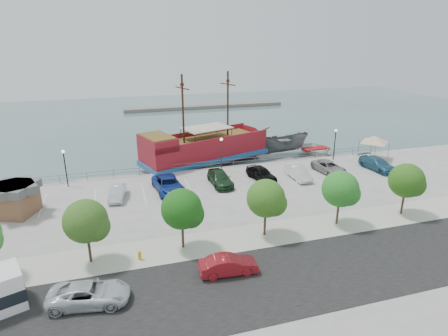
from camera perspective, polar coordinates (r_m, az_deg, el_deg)
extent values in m
plane|color=#415C5D|center=(41.62, 2.12, -4.64)|extent=(160.00, 160.00, 0.00)
cube|color=gray|center=(25.49, 18.68, -22.28)|extent=(100.00, 58.00, 1.20)
cube|color=black|center=(28.36, 12.93, -15.33)|extent=(100.00, 8.00, 0.04)
cube|color=#BAB89F|center=(32.86, 7.81, -9.79)|extent=(100.00, 4.00, 0.05)
cylinder|color=slate|center=(47.87, -0.84, 1.13)|extent=(50.00, 0.06, 0.06)
cylinder|color=slate|center=(48.00, -0.84, 0.68)|extent=(50.00, 0.06, 0.06)
cube|color=slate|center=(95.11, -2.85, 9.33)|extent=(40.00, 3.00, 0.80)
cube|color=maroon|center=(52.08, -2.87, 2.79)|extent=(18.44, 10.89, 2.86)
cube|color=#1B599A|center=(52.35, -2.86, 1.81)|extent=(18.86, 11.31, 0.66)
cone|color=maroon|center=(57.67, 5.27, 4.37)|extent=(5.04, 6.14, 5.28)
cube|color=maroon|center=(48.15, -10.11, 3.85)|extent=(4.90, 6.27, 1.54)
cube|color=brown|center=(47.94, -10.16, 4.80)|extent=(4.55, 5.79, 0.13)
cube|color=brown|center=(51.96, -2.39, 4.46)|extent=(15.11, 9.20, 0.17)
cube|color=maroon|center=(53.77, -4.44, 5.29)|extent=(16.74, 5.89, 0.77)
cube|color=maroon|center=(49.46, -1.25, 4.10)|extent=(16.74, 5.89, 0.77)
cylinder|color=#382111|center=(52.84, 0.58, 9.68)|extent=(0.34, 0.34, 9.02)
cylinder|color=#382111|center=(49.04, -6.27, 8.80)|extent=(0.34, 0.34, 9.02)
cylinder|color=#382111|center=(52.45, 0.59, 12.64)|extent=(1.21, 3.17, 0.15)
cylinder|color=#382111|center=(48.61, -6.39, 11.99)|extent=(1.21, 3.17, 0.15)
cube|color=beige|center=(51.40, -2.72, 6.12)|extent=(7.39, 6.02, 0.13)
cylinder|color=#382111|center=(57.83, 5.89, 5.75)|extent=(2.65, 1.05, 0.65)
imported|color=#595B5D|center=(57.25, 9.16, 3.45)|extent=(7.63, 2.99, 2.93)
imported|color=silver|center=(57.84, 13.77, 2.55)|extent=(5.61, 7.51, 1.48)
cube|color=gray|center=(48.18, -17.46, -1.88)|extent=(7.03, 2.10, 0.40)
cube|color=#6C675C|center=(52.70, 8.23, 0.63)|extent=(6.61, 3.71, 0.36)
cube|color=#68645E|center=(55.20, 13.54, 1.20)|extent=(8.02, 3.20, 0.45)
cube|color=brown|center=(40.41, -29.21, -4.63)|extent=(4.25, 4.25, 2.38)
cube|color=#535353|center=(39.91, -29.55, -2.71)|extent=(4.82, 4.82, 0.76)
cylinder|color=slate|center=(55.73, 19.82, 2.84)|extent=(0.08, 0.08, 2.33)
cylinder|color=slate|center=(57.30, 22.11, 2.99)|extent=(0.08, 0.08, 2.33)
cylinder|color=slate|center=(53.58, 21.42, 2.00)|extent=(0.08, 0.08, 2.33)
cylinder|color=slate|center=(55.20, 23.75, 2.18)|extent=(0.08, 0.08, 2.33)
pyramid|color=white|center=(54.92, 22.04, 4.57)|extent=(4.63, 4.63, 0.95)
imported|color=silver|center=(26.13, -19.84, -17.61)|extent=(5.34, 3.11, 1.40)
imported|color=maroon|center=(27.30, 0.69, -14.56)|extent=(4.27, 1.75, 1.38)
cylinder|color=#C79F08|center=(29.63, -12.71, -13.00)|extent=(0.24, 0.24, 0.60)
sphere|color=#C79F08|center=(29.46, -12.75, -12.48)|extent=(0.26, 0.26, 0.26)
cylinder|color=black|center=(45.04, -22.97, -0.24)|extent=(0.12, 0.12, 4.00)
sphere|color=#FFF2CC|center=(44.43, -23.32, 2.31)|extent=(0.36, 0.36, 0.36)
cylinder|color=black|center=(46.36, -0.41, 1.88)|extent=(0.12, 0.12, 4.00)
sphere|color=#FFF2CC|center=(45.78, -0.42, 4.39)|extent=(0.36, 0.36, 0.36)
cylinder|color=black|center=(52.93, 16.49, 3.30)|extent=(0.12, 0.12, 4.00)
sphere|color=#FFF2CC|center=(52.41, 16.70, 5.50)|extent=(0.36, 0.36, 0.36)
cylinder|color=#473321|center=(30.01, -19.82, -11.52)|extent=(0.20, 0.20, 2.20)
sphere|color=#30541C|center=(28.94, -20.34, -7.59)|extent=(3.20, 3.20, 3.20)
sphere|color=#30541C|center=(28.80, -19.07, -8.46)|extent=(2.20, 2.20, 2.20)
cylinder|color=#473321|center=(30.21, -6.30, -10.15)|extent=(0.20, 0.20, 2.20)
sphere|color=#174E13|center=(29.15, -6.47, -6.21)|extent=(3.20, 3.20, 3.20)
sphere|color=#174E13|center=(29.15, -5.16, -7.04)|extent=(2.20, 2.20, 2.20)
cylinder|color=#473321|center=(31.98, 6.25, -8.38)|extent=(0.20, 0.20, 2.20)
sphere|color=#2F5C19|center=(30.98, 6.40, -4.61)|extent=(3.20, 3.20, 3.20)
sphere|color=#2F5C19|center=(31.12, 7.61, -5.36)|extent=(2.20, 2.20, 2.20)
cylinder|color=#473321|center=(35.08, 16.93, -6.54)|extent=(0.20, 0.20, 2.20)
sphere|color=#256C20|center=(34.17, 17.30, -3.06)|extent=(3.20, 3.20, 3.20)
sphere|color=#256C20|center=(34.42, 18.34, -3.73)|extent=(2.20, 2.20, 2.20)
cylinder|color=#473321|center=(39.20, 25.56, -4.87)|extent=(0.20, 0.20, 2.20)
sphere|color=#285515|center=(38.39, 26.05, -1.73)|extent=(3.20, 3.20, 3.20)
sphere|color=#285515|center=(38.72, 26.91, -2.33)|extent=(2.20, 2.20, 2.20)
imported|color=silver|center=(40.38, -15.94, -3.62)|extent=(2.05, 4.25, 1.34)
imported|color=navy|center=(40.93, -8.50, -2.54)|extent=(3.24, 6.02, 1.61)
imported|color=#1A381F|center=(42.46, -0.62, -1.58)|extent=(2.18, 5.20, 1.50)
imported|color=black|center=(44.11, 5.70, -0.81)|extent=(2.76, 4.91, 1.58)
imported|color=silver|center=(45.07, 11.25, -0.71)|extent=(1.59, 4.52, 1.49)
imported|color=gray|center=(47.96, 15.73, 0.11)|extent=(2.88, 5.33, 1.42)
imported|color=#275A75|center=(51.01, 22.33, 0.58)|extent=(2.71, 5.50, 1.54)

